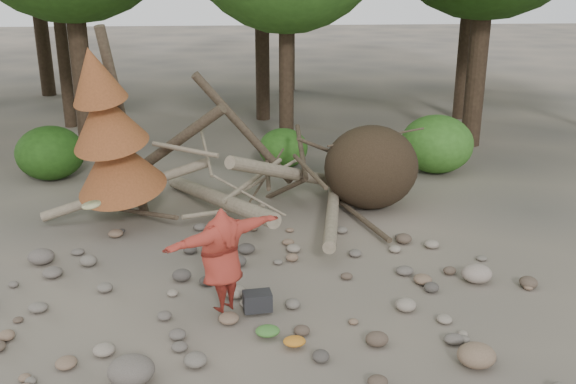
{
  "coord_description": "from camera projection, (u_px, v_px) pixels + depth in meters",
  "views": [
    {
      "loc": [
        -0.47,
        -9.81,
        5.29
      ],
      "look_at": [
        0.43,
        1.5,
        1.4
      ],
      "focal_mm": 40.0,
      "sensor_mm": 36.0,
      "label": 1
    }
  ],
  "objects": [
    {
      "name": "ground",
      "position": [
        270.0,
        298.0,
        11.0
      ],
      "size": [
        120.0,
        120.0,
        0.0
      ],
      "primitive_type": "plane",
      "color": "#514C44",
      "rests_on": "ground"
    },
    {
      "name": "bush_right",
      "position": [
        437.0,
        144.0,
        17.72
      ],
      "size": [
        2.0,
        2.0,
        1.6
      ],
      "primitive_type": "ellipsoid",
      "color": "#3A7624",
      "rests_on": "ground"
    },
    {
      "name": "boulder_front_right",
      "position": [
        476.0,
        355.0,
        9.06
      ],
      "size": [
        0.55,
        0.5,
        0.33
      ],
      "primitive_type": "ellipsoid",
      "color": "#7C634D",
      "rests_on": "ground"
    },
    {
      "name": "deadfall_pile",
      "position": [
        347.0,
        170.0,
        14.84
      ],
      "size": [
        8.55,
        5.24,
        3.3
      ],
      "color": "#332619",
      "rests_on": "ground"
    },
    {
      "name": "boulder_mid_left",
      "position": [
        41.0,
        257.0,
        12.25
      ],
      "size": [
        0.5,
        0.45,
        0.3
      ],
      "primitive_type": "ellipsoid",
      "color": "#605750",
      "rests_on": "ground"
    },
    {
      "name": "bush_mid",
      "position": [
        283.0,
        148.0,
        18.23
      ],
      "size": [
        1.4,
        1.4,
        1.12
      ],
      "primitive_type": "ellipsoid",
      "color": "#2E631C",
      "rests_on": "ground"
    },
    {
      "name": "backpack",
      "position": [
        257.0,
        304.0,
        10.47
      ],
      "size": [
        0.49,
        0.36,
        0.31
      ],
      "primitive_type": "cube",
      "rotation": [
        0.0,
        0.0,
        0.12
      ],
      "color": "black",
      "rests_on": "ground"
    },
    {
      "name": "boulder_mid_right",
      "position": [
        477.0,
        273.0,
        11.52
      ],
      "size": [
        0.55,
        0.49,
        0.33
      ],
      "primitive_type": "ellipsoid",
      "color": "gray",
      "rests_on": "ground"
    },
    {
      "name": "bush_left",
      "position": [
        50.0,
        153.0,
        17.14
      ],
      "size": [
        1.8,
        1.8,
        1.44
      ],
      "primitive_type": "ellipsoid",
      "color": "#234E14",
      "rests_on": "ground"
    },
    {
      "name": "boulder_front_left",
      "position": [
        131.0,
        370.0,
        8.67
      ],
      "size": [
        0.64,
        0.58,
        0.38
      ],
      "primitive_type": "ellipsoid",
      "color": "#605850",
      "rests_on": "ground"
    },
    {
      "name": "frisbee_thrower",
      "position": [
        222.0,
        260.0,
        10.2
      ],
      "size": [
        3.15,
        1.75,
        1.92
      ],
      "color": "maroon",
      "rests_on": "ground"
    },
    {
      "name": "cloth_green",
      "position": [
        268.0,
        334.0,
        9.77
      ],
      "size": [
        0.38,
        0.31,
        0.14
      ],
      "primitive_type": "ellipsoid",
      "color": "#3B702C",
      "rests_on": "ground"
    },
    {
      "name": "cloth_orange",
      "position": [
        294.0,
        344.0,
        9.52
      ],
      "size": [
        0.34,
        0.28,
        0.12
      ],
      "primitive_type": "ellipsoid",
      "color": "#B66E1F",
      "rests_on": "ground"
    },
    {
      "name": "dead_conifer",
      "position": [
        110.0,
        135.0,
        13.26
      ],
      "size": [
        2.06,
        2.16,
        4.35
      ],
      "color": "#4C3F30",
      "rests_on": "ground"
    }
  ]
}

